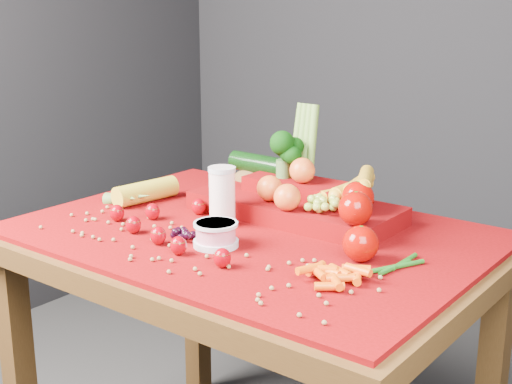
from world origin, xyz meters
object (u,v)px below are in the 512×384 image
Objects in this scene: produce_mound at (304,195)px; yogurt_bowl at (216,233)px; milk_glass at (222,194)px; table at (251,273)px.

yogurt_bowl is at bearing -96.97° from produce_mound.
milk_glass is at bearing -126.68° from produce_mound.
table is 0.19m from yogurt_bowl.
milk_glass is at bearing -175.10° from table.
milk_glass reaches higher than table.
milk_glass is (-0.08, -0.01, 0.18)m from table.
table is 7.83× the size of milk_glass.
milk_glass is 0.24× the size of produce_mound.
produce_mound is (0.04, 0.29, 0.03)m from yogurt_bowl.
table is at bearing 4.90° from milk_glass.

